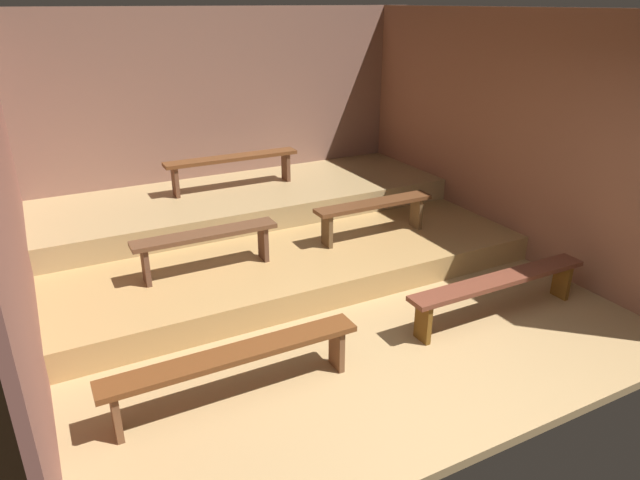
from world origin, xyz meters
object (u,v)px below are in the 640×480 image
(bench_lower_right, at_px, (374,209))
(bench_floor_left, at_px, (235,360))
(bench_middle_center, at_px, (232,162))
(bench_lower_left, at_px, (206,240))
(bench_floor_right, at_px, (499,285))

(bench_lower_right, bearing_deg, bench_floor_left, -143.55)
(bench_middle_center, bearing_deg, bench_floor_left, -109.69)
(bench_lower_left, bearing_deg, bench_lower_right, 0.00)
(bench_floor_left, relative_size, bench_lower_right, 1.36)
(bench_lower_left, height_order, bench_lower_right, same)
(bench_floor_left, bearing_deg, bench_middle_center, 70.31)
(bench_floor_right, relative_size, bench_lower_left, 1.36)
(bench_floor_left, xyz_separation_m, bench_lower_right, (2.33, 1.72, 0.27))
(bench_lower_right, height_order, bench_middle_center, bench_middle_center)
(bench_lower_right, bearing_deg, bench_floor_right, -79.24)
(bench_lower_left, xyz_separation_m, bench_lower_right, (2.00, 0.00, 0.00))
(bench_lower_right, bearing_deg, bench_lower_left, 180.00)
(bench_floor_left, height_order, bench_lower_left, bench_lower_left)
(bench_lower_right, relative_size, bench_middle_center, 0.84)
(bench_lower_left, xyz_separation_m, bench_middle_center, (0.89, 1.68, 0.29))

